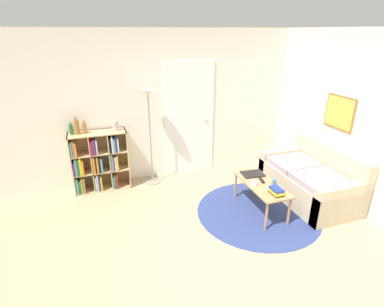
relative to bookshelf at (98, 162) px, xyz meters
The scene contains 17 objects.
ground_plane 2.85m from the bookshelf, 58.12° to the right, with size 14.00×14.00×0.00m, color tan.
wall_back 1.70m from the bookshelf, ahead, with size 7.33×0.11×2.60m.
wall_right 3.91m from the bookshelf, 16.67° to the right, with size 0.08×5.57×2.60m.
rug 2.74m from the bookshelf, 35.02° to the right, with size 1.84×1.84×0.01m.
bookshelf is the anchor object (origin of this frame).
floor_lamp 1.23m from the bookshelf, ahead, with size 0.27×0.27×1.68m.
couch 3.54m from the bookshelf, 23.82° to the right, with size 0.90×1.57×0.85m.
coffee_table 2.71m from the bookshelf, 33.64° to the right, with size 0.44×1.01×0.46m.
laptop 2.57m from the bookshelf, 27.70° to the right, with size 0.35×0.28×0.02m.
bowl 2.60m from the bookshelf, 35.11° to the right, with size 0.11×0.11×0.05m.
book_stack_on_table 2.93m from the bookshelf, 38.77° to the right, with size 0.15×0.22×0.09m.
cup 2.88m from the bookshelf, 33.11° to the right, with size 0.07×0.07×0.08m.
remote 2.71m from the bookshelf, 31.87° to the right, with size 0.08×0.18×0.02m.
bottle_left 0.70m from the bookshelf, behind, with size 0.06×0.06×0.21m.
bottle_middle 0.69m from the bookshelf, behind, with size 0.08×0.08×0.28m.
bottle_right 0.63m from the bookshelf, behind, with size 0.07×0.07×0.21m.
vase_on_shelf 0.70m from the bookshelf, ahead, with size 0.09×0.09×0.17m.
Camera 1 is at (-1.47, -2.50, 2.56)m, focal length 28.00 mm.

